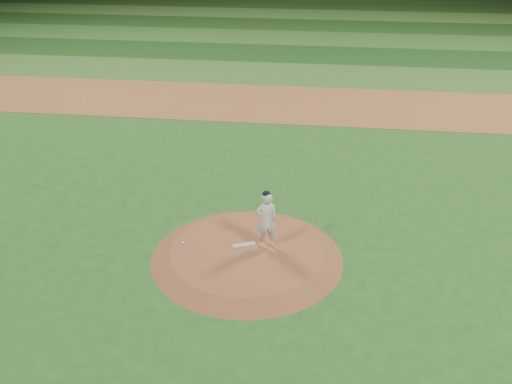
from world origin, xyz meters
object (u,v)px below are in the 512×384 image
(pitchers_mound, at_px, (247,254))
(pitching_rubber, at_px, (244,245))
(rosin_bag, at_px, (183,243))
(pitcher_on_mound, at_px, (266,220))

(pitchers_mound, xyz_separation_m, pitching_rubber, (-0.12, 0.24, 0.14))
(rosin_bag, distance_m, pitcher_on_mound, 2.56)
(pitchers_mound, xyz_separation_m, pitcher_on_mound, (0.51, 0.29, 1.00))
(pitchers_mound, distance_m, pitching_rubber, 0.31)
(pitchers_mound, bearing_deg, rosin_bag, 177.39)
(pitching_rubber, xyz_separation_m, rosin_bag, (-1.77, -0.16, 0.01))
(rosin_bag, bearing_deg, pitching_rubber, 5.08)
(pitching_rubber, relative_size, pitcher_on_mound, 0.38)
(pitcher_on_mound, bearing_deg, pitching_rubber, -175.47)
(rosin_bag, bearing_deg, pitchers_mound, -2.61)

